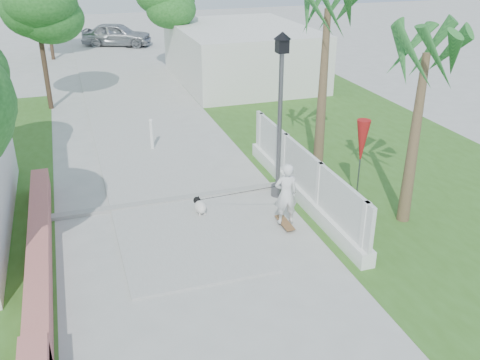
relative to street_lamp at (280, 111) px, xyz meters
name	(u,v)px	position (x,y,z in m)	size (l,w,h in m)	color
ground	(240,352)	(-2.90, -5.50, -2.43)	(90.00, 90.00, 0.00)	#B7B7B2
path_strip	(114,79)	(-2.90, 14.50, -2.40)	(3.20, 36.00, 0.06)	#B7B7B2
curb	(171,200)	(-2.90, 0.50, -2.38)	(6.50, 0.25, 0.10)	#999993
grass_right	(362,147)	(4.10, 2.50, -2.42)	(8.00, 20.00, 0.01)	#37631F
pink_wall	(39,262)	(-6.20, -1.95, -2.11)	(0.45, 8.20, 0.80)	#C26F63
lattice_fence	(302,182)	(0.50, -0.50, -1.88)	(0.35, 7.00, 1.50)	white
building_right	(241,54)	(3.10, 12.50, -1.13)	(6.00, 8.00, 2.60)	silver
street_lamp	(280,111)	(0.00, 0.00, 0.00)	(0.44, 0.44, 4.44)	#59595E
bollard	(152,133)	(-2.70, 4.50, -1.84)	(0.14, 0.14, 1.09)	white
patio_umbrella	(362,143)	(1.90, -1.00, -0.74)	(0.36, 0.36, 2.30)	#59595E
tree_path_left	(37,13)	(-5.88, 10.48, 1.39)	(3.40, 3.40, 5.23)	#4C3826
tree_path_right	(174,4)	(0.32, 14.48, 1.07)	(3.00, 3.00, 4.79)	#4C3826
palm_far	(327,21)	(1.70, 1.00, 2.06)	(1.80, 1.80, 5.30)	brown
palm_near	(425,64)	(2.50, -2.30, 1.53)	(1.80, 1.80, 4.70)	brown
skateboarder	(244,194)	(-1.33, -1.04, -1.69)	(2.14, 1.84, 1.67)	brown
dog	(200,206)	(-2.32, -0.42, -2.19)	(0.35, 0.64, 0.44)	white
parked_car	(117,34)	(-1.70, 23.42, -1.69)	(1.75, 4.35, 1.48)	#A4A7AB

